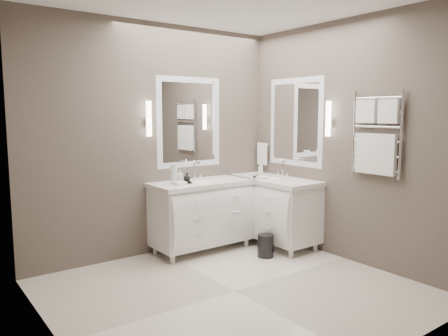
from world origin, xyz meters
TOP-DOWN VIEW (x-y plane):
  - floor at (0.00, 0.00)m, footprint 3.20×3.00m
  - wall_back at (0.00, 1.50)m, footprint 3.20×0.01m
  - wall_front at (0.00, -1.50)m, footprint 3.20×0.01m
  - wall_left at (-1.60, 0.00)m, footprint 0.01×3.00m
  - wall_right at (1.60, 0.00)m, footprint 0.01×3.00m
  - vanity_back at (0.45, 1.23)m, footprint 1.24×0.59m
  - vanity_right at (1.33, 0.90)m, footprint 0.59×1.24m
  - mirror_back at (0.45, 1.49)m, footprint 0.90×0.02m
  - mirror_right at (1.59, 0.80)m, footprint 0.02×0.90m
  - sconce_back at (-0.13, 1.43)m, footprint 0.06×0.06m
  - sconce_right at (1.53, 0.22)m, footprint 0.06×0.06m
  - towel_bar_corner at (1.54, 1.36)m, footprint 0.03×0.22m
  - towel_ladder at (1.55, -0.40)m, footprint 0.06×0.58m
  - waste_bin at (0.90, 0.57)m, footprint 0.24×0.24m
  - amenity_tray_back at (0.19, 1.22)m, footprint 0.20×0.17m
  - amenity_tray_right at (1.21, 1.02)m, footprint 0.14×0.17m
  - water_bottle at (0.10, 1.26)m, footprint 0.09×0.09m
  - soap_bottle_a at (0.16, 1.24)m, footprint 0.08×0.08m
  - soap_bottle_b at (0.22, 1.19)m, footprint 0.09×0.09m
  - soap_bottle_c at (1.21, 1.02)m, footprint 0.08×0.08m

SIDE VIEW (x-z plane):
  - floor at x=0.00m, z-range -0.01..0.00m
  - waste_bin at x=0.90m, z-range 0.00..0.26m
  - vanity_back at x=0.45m, z-range 0.00..0.97m
  - vanity_right at x=1.33m, z-range 0.00..0.97m
  - amenity_tray_right at x=1.21m, z-range 0.85..0.87m
  - amenity_tray_back at x=0.19m, z-range 0.85..0.87m
  - soap_bottle_b at x=0.22m, z-range 0.87..0.98m
  - soap_bottle_a at x=0.16m, z-range 0.87..1.01m
  - soap_bottle_c at x=1.21m, z-range 0.87..1.04m
  - water_bottle at x=0.10m, z-range 0.85..1.07m
  - towel_bar_corner at x=1.54m, z-range 0.97..1.27m
  - wall_back at x=0.00m, z-range 0.00..2.70m
  - wall_front at x=0.00m, z-range 0.00..2.70m
  - wall_left at x=-1.60m, z-range 0.00..2.70m
  - wall_right at x=1.60m, z-range 0.00..2.70m
  - towel_ladder at x=1.55m, z-range 0.94..1.84m
  - mirror_back at x=0.45m, z-range 1.00..2.10m
  - mirror_right at x=1.59m, z-range 1.00..2.10m
  - sconce_back at x=-0.13m, z-range 1.39..1.79m
  - sconce_right at x=1.53m, z-range 1.39..1.79m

